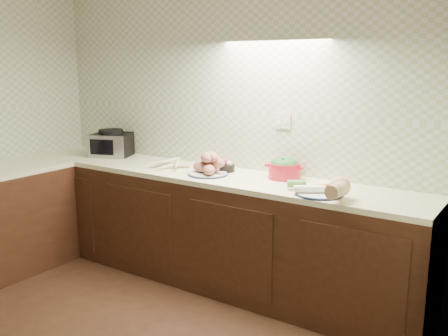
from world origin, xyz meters
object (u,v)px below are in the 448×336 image
Objects in this scene: sweet_potato_plate at (209,165)px; dutch_oven at (284,168)px; onion_bowl at (225,166)px; toaster_oven at (111,144)px; veg_plate at (329,189)px; parsnip_pile at (172,165)px.

dutch_oven is (0.55, 0.21, 0.01)m from sweet_potato_plate.
sweet_potato_plate is at bearing -100.63° from onion_bowl.
toaster_oven is 1.33× the size of sweet_potato_plate.
toaster_oven is at bearing -178.45° from onion_bowl.
toaster_oven is at bearing 173.34° from sweet_potato_plate.
sweet_potato_plate is (1.23, -0.14, -0.04)m from toaster_oven.
toaster_oven is 1.41× the size of dutch_oven.
veg_plate is (0.99, -0.27, 0.01)m from onion_bowl.
sweet_potato_plate is 1.03m from veg_plate.
dutch_oven is 0.57m from veg_plate.
toaster_oven reaches higher than parsnip_pile.
parsnip_pile is at bearing 176.03° from sweet_potato_plate.
dutch_oven is (0.95, 0.19, 0.05)m from parsnip_pile.
sweet_potato_plate is (0.40, -0.03, 0.04)m from parsnip_pile.
parsnip_pile is 0.46m from onion_bowl.
parsnip_pile is 1.43m from veg_plate.
onion_bowl is at bearing 175.28° from dutch_oven.
sweet_potato_plate is at bearing -29.02° from toaster_oven.
parsnip_pile is 0.97m from dutch_oven.
toaster_oven is at bearing 174.09° from veg_plate.
veg_plate is (2.25, -0.23, -0.06)m from toaster_oven.
parsnip_pile is (0.82, -0.12, -0.09)m from toaster_oven.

